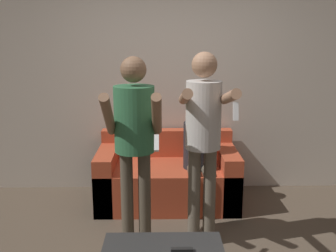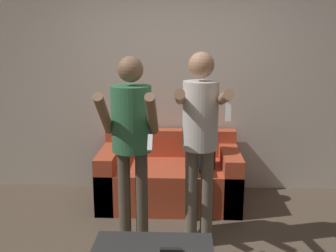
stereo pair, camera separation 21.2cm
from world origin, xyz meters
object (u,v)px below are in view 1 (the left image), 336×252
person_standing_left (134,131)px  person_seated (199,150)px  person_standing_right (203,129)px  remote_far (182,250)px  couch (167,178)px

person_standing_left → person_seated: 1.08m
person_standing_right → remote_far: (-0.22, -0.82, -0.65)m
remote_far → person_seated: bearing=80.7°
person_standing_right → remote_far: bearing=-105.1°
couch → person_standing_right: person_standing_right is taller
couch → remote_far: size_ratio=10.24×
couch → person_seated: 0.54m
couch → person_standing_left: (-0.29, -0.96, 0.79)m
person_standing_left → person_seated: (0.63, 0.78, -0.40)m
remote_far → couch: bearing=92.3°
couch → person_standing_left: person_standing_left is taller
couch → person_seated: bearing=-28.1°
person_seated → person_standing_left: bearing=-129.0°
couch → person_standing_right: bearing=-73.1°
person_seated → remote_far: bearing=-99.3°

